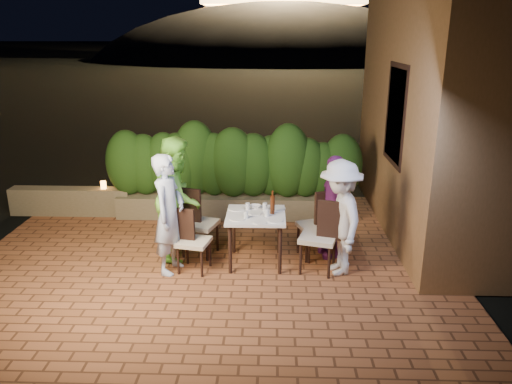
{
  "coord_description": "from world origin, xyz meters",
  "views": [
    {
      "loc": [
        0.9,
        -6.26,
        3.21
      ],
      "look_at": [
        0.67,
        0.48,
        1.05
      ],
      "focal_mm": 35.0,
      "sensor_mm": 36.0,
      "label": 1
    }
  ],
  "objects_px": {
    "bowl": "(255,206)",
    "parapet_lamp": "(103,185)",
    "chair_left_front": "(194,240)",
    "chair_left_back": "(200,222)",
    "diner_white": "(340,218)",
    "dining_table": "(256,239)",
    "diner_blue": "(169,214)",
    "diner_purple": "(334,206)",
    "beer_bottle": "(273,202)",
    "diner_green": "(178,197)",
    "chair_right_back": "(316,225)",
    "chair_right_front": "(318,236)"
  },
  "relations": [
    {
      "from": "chair_right_front",
      "to": "diner_white",
      "type": "xyz_separation_m",
      "value": [
        0.28,
        -0.03,
        0.28
      ]
    },
    {
      "from": "parapet_lamp",
      "to": "diner_purple",
      "type": "bearing_deg",
      "value": -22.02
    },
    {
      "from": "chair_left_back",
      "to": "diner_green",
      "type": "xyz_separation_m",
      "value": [
        -0.31,
        -0.0,
        0.39
      ]
    },
    {
      "from": "chair_right_front",
      "to": "chair_right_back",
      "type": "bearing_deg",
      "value": -74.59
    },
    {
      "from": "beer_bottle",
      "to": "chair_left_back",
      "type": "relative_size",
      "value": 0.33
    },
    {
      "from": "chair_left_front",
      "to": "diner_purple",
      "type": "relative_size",
      "value": 0.59
    },
    {
      "from": "bowl",
      "to": "chair_right_back",
      "type": "bearing_deg",
      "value": -1.73
    },
    {
      "from": "bowl",
      "to": "chair_left_front",
      "type": "relative_size",
      "value": 0.17
    },
    {
      "from": "bowl",
      "to": "diner_purple",
      "type": "height_order",
      "value": "diner_purple"
    },
    {
      "from": "bowl",
      "to": "diner_green",
      "type": "relative_size",
      "value": 0.09
    },
    {
      "from": "chair_left_back",
      "to": "diner_white",
      "type": "bearing_deg",
      "value": 1.96
    },
    {
      "from": "diner_blue",
      "to": "diner_purple",
      "type": "relative_size",
      "value": 1.09
    },
    {
      "from": "dining_table",
      "to": "diner_blue",
      "type": "height_order",
      "value": "diner_blue"
    },
    {
      "from": "beer_bottle",
      "to": "diner_green",
      "type": "relative_size",
      "value": 0.19
    },
    {
      "from": "dining_table",
      "to": "beer_bottle",
      "type": "height_order",
      "value": "beer_bottle"
    },
    {
      "from": "beer_bottle",
      "to": "chair_left_back",
      "type": "height_order",
      "value": "beer_bottle"
    },
    {
      "from": "bowl",
      "to": "chair_left_front",
      "type": "height_order",
      "value": "chair_left_front"
    },
    {
      "from": "dining_table",
      "to": "bowl",
      "type": "bearing_deg",
      "value": 93.38
    },
    {
      "from": "chair_right_front",
      "to": "diner_purple",
      "type": "bearing_deg",
      "value": -100.15
    },
    {
      "from": "diner_purple",
      "to": "parapet_lamp",
      "type": "relative_size",
      "value": 11.03
    },
    {
      "from": "beer_bottle",
      "to": "bowl",
      "type": "height_order",
      "value": "beer_bottle"
    },
    {
      "from": "bowl",
      "to": "diner_green",
      "type": "distance_m",
      "value": 1.14
    },
    {
      "from": "bowl",
      "to": "diner_green",
      "type": "xyz_separation_m",
      "value": [
        -1.14,
        -0.01,
        0.14
      ]
    },
    {
      "from": "bowl",
      "to": "diner_purple",
      "type": "bearing_deg",
      "value": 1.86
    },
    {
      "from": "dining_table",
      "to": "diner_white",
      "type": "xyz_separation_m",
      "value": [
        1.15,
        -0.25,
        0.43
      ]
    },
    {
      "from": "bowl",
      "to": "parapet_lamp",
      "type": "distance_m",
      "value": 3.27
    },
    {
      "from": "bowl",
      "to": "chair_left_back",
      "type": "xyz_separation_m",
      "value": [
        -0.83,
        -0.01,
        -0.26
      ]
    },
    {
      "from": "chair_left_front",
      "to": "diner_white",
      "type": "relative_size",
      "value": 0.56
    },
    {
      "from": "diner_white",
      "to": "chair_right_front",
      "type": "bearing_deg",
      "value": -108.46
    },
    {
      "from": "dining_table",
      "to": "diner_purple",
      "type": "bearing_deg",
      "value": 15.59
    },
    {
      "from": "chair_left_front",
      "to": "parapet_lamp",
      "type": "xyz_separation_m",
      "value": [
        -1.98,
        2.2,
        0.12
      ]
    },
    {
      "from": "diner_blue",
      "to": "chair_right_back",
      "type": "bearing_deg",
      "value": -61.51
    },
    {
      "from": "diner_green",
      "to": "diner_purple",
      "type": "relative_size",
      "value": 1.17
    },
    {
      "from": "chair_left_back",
      "to": "parapet_lamp",
      "type": "bearing_deg",
      "value": 156.83
    },
    {
      "from": "bowl",
      "to": "chair_right_front",
      "type": "relative_size",
      "value": 0.15
    },
    {
      "from": "chair_left_back",
      "to": "beer_bottle",
      "type": "bearing_deg",
      "value": 4.88
    },
    {
      "from": "chair_left_back",
      "to": "parapet_lamp",
      "type": "relative_size",
      "value": 7.31
    },
    {
      "from": "chair_right_back",
      "to": "diner_blue",
      "type": "xyz_separation_m",
      "value": [
        -2.05,
        -0.54,
        0.34
      ]
    },
    {
      "from": "chair_left_front",
      "to": "diner_purple",
      "type": "height_order",
      "value": "diner_purple"
    },
    {
      "from": "chair_left_back",
      "to": "diner_purple",
      "type": "bearing_deg",
      "value": 17.99
    },
    {
      "from": "bowl",
      "to": "diner_white",
      "type": "height_order",
      "value": "diner_white"
    },
    {
      "from": "chair_left_back",
      "to": "chair_right_back",
      "type": "distance_m",
      "value": 1.72
    },
    {
      "from": "diner_white",
      "to": "diner_green",
      "type": "bearing_deg",
      "value": -114.21
    },
    {
      "from": "bowl",
      "to": "diner_blue",
      "type": "height_order",
      "value": "diner_blue"
    },
    {
      "from": "dining_table",
      "to": "bowl",
      "type": "relative_size",
      "value": 5.36
    },
    {
      "from": "chair_left_back",
      "to": "diner_purple",
      "type": "distance_m",
      "value": 2.0
    },
    {
      "from": "chair_right_back",
      "to": "parapet_lamp",
      "type": "xyz_separation_m",
      "value": [
        -3.72,
        1.67,
        0.07
      ]
    },
    {
      "from": "diner_green",
      "to": "diner_purple",
      "type": "bearing_deg",
      "value": -89.42
    },
    {
      "from": "dining_table",
      "to": "diner_blue",
      "type": "xyz_separation_m",
      "value": [
        -1.18,
        -0.29,
        0.47
      ]
    },
    {
      "from": "chair_left_front",
      "to": "chair_left_back",
      "type": "bearing_deg",
      "value": 100.83
    }
  ]
}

